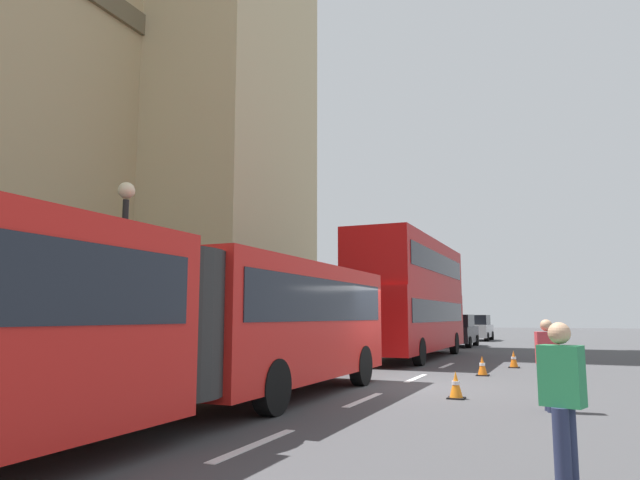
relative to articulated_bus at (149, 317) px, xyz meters
name	(u,v)px	position (x,y,z in m)	size (l,w,h in m)	color
ground_plane	(399,386)	(7.24, -1.99, -1.75)	(160.00, 160.00, 0.00)	#424244
lane_centre_marking	(321,418)	(2.18, -1.99, -1.74)	(25.20, 0.16, 0.01)	silver
articulated_bus	(149,317)	(0.00, 0.00, 0.00)	(16.49, 2.54, 2.90)	red
double_decker_bus	(411,294)	(16.70, 0.00, 0.97)	(10.97, 2.54, 4.90)	#B20F0F
sedan_lead	(458,331)	(27.05, -0.15, -0.83)	(4.40, 1.86, 1.85)	black
sedan_trailing	(478,328)	(36.09, -0.02, -0.83)	(4.40, 1.86, 1.85)	#B7B7BC
traffic_cone_west	(456,385)	(5.44, -3.75, -1.46)	(0.36, 0.36, 0.58)	black
traffic_cone_middle	(482,366)	(10.58, -3.64, -1.46)	(0.36, 0.36, 0.58)	black
traffic_cone_east	(514,359)	(13.71, -4.28, -1.46)	(0.36, 0.36, 0.58)	black
street_lamp	(123,266)	(4.31, 4.51, 1.31)	(0.44, 0.44, 5.27)	black
pedestrian_near_cones	(563,401)	(-0.91, -5.92, -0.83)	(0.35, 0.45, 1.69)	#262D4C
pedestrian_by_kerb	(548,361)	(4.46, -5.65, -0.83)	(0.35, 0.45, 1.69)	#262D4C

